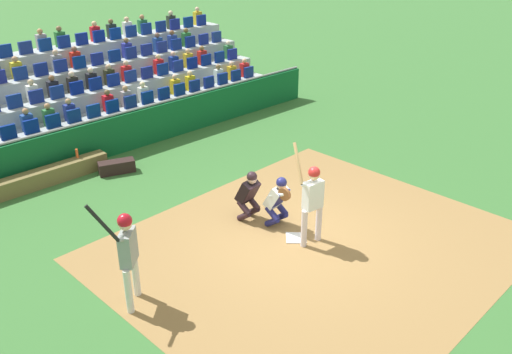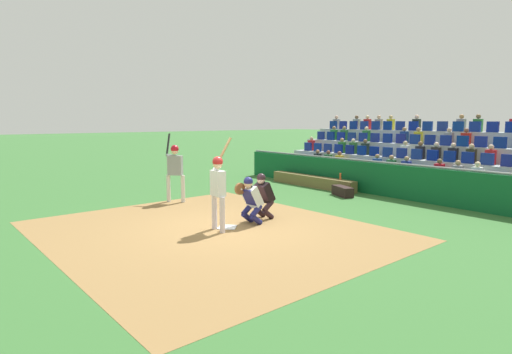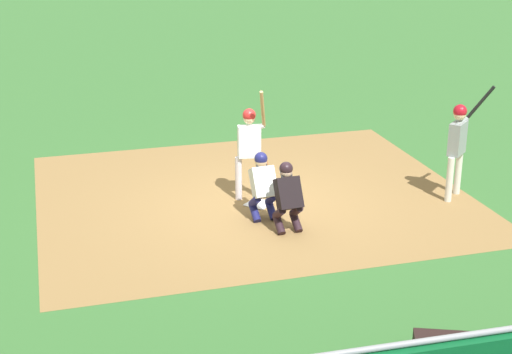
{
  "view_description": "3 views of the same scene",
  "coord_description": "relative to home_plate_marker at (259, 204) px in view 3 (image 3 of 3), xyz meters",
  "views": [
    {
      "loc": [
        7.68,
        6.77,
        6.46
      ],
      "look_at": [
        0.17,
        -1.09,
        1.18
      ],
      "focal_mm": 38.35,
      "sensor_mm": 36.0,
      "label": 1
    },
    {
      "loc": [
        -8.39,
        5.76,
        2.68
      ],
      "look_at": [
        -0.48,
        -0.53,
        1.29
      ],
      "focal_mm": 29.26,
      "sensor_mm": 36.0,
      "label": 2
    },
    {
      "loc": [
        -3.35,
        -13.11,
        5.51
      ],
      "look_at": [
        -0.23,
        -0.69,
        0.83
      ],
      "focal_mm": 53.59,
      "sensor_mm": 36.0,
      "label": 3
    }
  ],
  "objects": [
    {
      "name": "home_plate_marker",
      "position": [
        0.0,
        0.0,
        0.0
      ],
      "size": [
        0.62,
        0.62,
        0.02
      ],
      "primitive_type": "cube",
      "rotation": [
        0.0,
        0.0,
        0.79
      ],
      "color": "white",
      "rests_on": "infield_dirt_patch"
    },
    {
      "name": "home_plate_umpire",
      "position": [
        0.18,
        -1.31,
        0.68
      ],
      "size": [
        0.49,
        0.51,
        1.27
      ],
      "color": "black",
      "rests_on": "ground_plane"
    },
    {
      "name": "on_deck_batter",
      "position": [
        3.78,
        -0.56,
        1.16
      ],
      "size": [
        0.9,
        0.52,
        2.23
      ],
      "color": "silver",
      "rests_on": "ground_plane"
    },
    {
      "name": "equipment_duffel_bag",
      "position": [
        1.07,
        -5.68,
        0.16
      ],
      "size": [
        1.03,
        0.68,
        0.34
      ],
      "primitive_type": "cube",
      "rotation": [
        0.0,
        0.0,
        -0.36
      ],
      "color": "black",
      "rests_on": "ground_plane"
    },
    {
      "name": "ground_plane",
      "position": [
        0.0,
        0.0,
        -0.02
      ],
      "size": [
        160.0,
        160.0,
        0.0
      ],
      "primitive_type": "plane",
      "color": "#35682F"
    },
    {
      "name": "batter_at_plate",
      "position": [
        -0.09,
        0.32,
        1.12
      ],
      "size": [
        0.59,
        0.63,
        2.26
      ],
      "color": "silver",
      "rests_on": "ground_plane"
    },
    {
      "name": "catcher_crouching",
      "position": [
        -0.09,
        -0.66,
        0.69
      ],
      "size": [
        0.5,
        0.74,
        1.26
      ],
      "color": "navy",
      "rests_on": "ground_plane"
    },
    {
      "name": "infield_dirt_patch",
      "position": [
        0.0,
        0.5,
        -0.01
      ],
      "size": [
        8.46,
        7.35,
        0.01
      ],
      "primitive_type": "cube",
      "rotation": [
        0.0,
        0.0,
        0.03
      ],
      "color": "olive",
      "rests_on": "ground_plane"
    }
  ]
}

